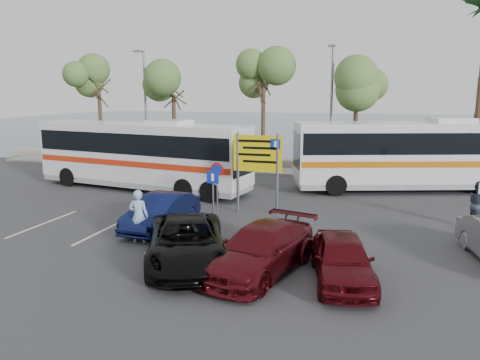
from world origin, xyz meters
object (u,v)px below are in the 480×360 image
(street_lamp_left, at_px, (145,103))
(direction_sign, at_px, (258,160))
(coach_bus_right, at_px, (413,157))
(suv_black, at_px, (187,242))
(street_lamp_right, at_px, (331,104))
(pedestrian_far, at_px, (479,204))
(car_red, at_px, (342,259))
(coach_bus_left, at_px, (142,157))
(car_maroon, at_px, (261,250))
(car_blue, at_px, (162,212))
(pedestrian_near, at_px, (139,216))

(street_lamp_left, height_order, direction_sign, street_lamp_left)
(coach_bus_right, relative_size, suv_black, 2.51)
(street_lamp_right, distance_m, coach_bus_right, 6.35)
(suv_black, bearing_deg, pedestrian_far, 12.99)
(street_lamp_right, height_order, coach_bus_right, street_lamp_right)
(direction_sign, bearing_deg, car_red, -57.32)
(coach_bus_left, xyz_separation_m, suv_black, (7.00, -10.00, -1.09))
(coach_bus_right, xyz_separation_m, car_maroon, (-4.96, -14.00, -1.14))
(coach_bus_left, bearing_deg, car_maroon, -46.77)
(street_lamp_left, distance_m, pedestrian_far, 22.60)
(car_blue, relative_size, pedestrian_far, 2.23)
(coach_bus_right, bearing_deg, car_maroon, -109.51)
(car_blue, bearing_deg, pedestrian_near, -87.31)
(coach_bus_right, distance_m, pedestrian_near, 15.95)
(street_lamp_right, distance_m, car_red, 17.62)
(street_lamp_left, relative_size, coach_bus_left, 0.63)
(pedestrian_near, bearing_deg, car_blue, -100.56)
(street_lamp_right, bearing_deg, car_red, -82.30)
(car_blue, height_order, pedestrian_far, pedestrian_far)
(coach_bus_left, distance_m, pedestrian_near, 9.65)
(car_red, bearing_deg, suv_black, 167.81)
(car_maroon, xyz_separation_m, car_red, (2.40, 0.00, -0.03))
(car_maroon, height_order, suv_black, suv_black)
(pedestrian_near, bearing_deg, coach_bus_left, -72.29)
(street_lamp_left, height_order, pedestrian_far, street_lamp_left)
(car_blue, bearing_deg, coach_bus_right, 50.54)
(street_lamp_left, distance_m, suv_black, 20.37)
(direction_sign, bearing_deg, pedestrian_near, -120.14)
(street_lamp_right, xyz_separation_m, pedestrian_near, (-5.01, -15.52, -3.63))
(coach_bus_left, distance_m, pedestrian_far, 16.77)
(car_red, xyz_separation_m, suv_black, (-4.80, 0.00, 0.04))
(street_lamp_left, bearing_deg, car_maroon, -52.84)
(coach_bus_right, height_order, pedestrian_near, coach_bus_right)
(direction_sign, xyz_separation_m, car_red, (4.30, -6.70, -1.75))
(coach_bus_right, bearing_deg, street_lamp_left, 170.40)
(street_lamp_right, bearing_deg, street_lamp_left, 180.00)
(street_lamp_left, distance_m, car_red, 23.22)
(coach_bus_left, height_order, suv_black, coach_bus_left)
(coach_bus_left, relative_size, car_blue, 3.04)
(street_lamp_left, distance_m, car_maroon, 21.71)
(street_lamp_left, xyz_separation_m, direction_sign, (11.00, -10.32, -2.17))
(direction_sign, distance_m, car_red, 8.15)
(direction_sign, xyz_separation_m, coach_bus_right, (6.86, 7.30, -0.58))
(suv_black, distance_m, pedestrian_far, 11.91)
(suv_black, bearing_deg, street_lamp_left, 97.64)
(coach_bus_right, height_order, car_red, coach_bus_right)
(car_blue, bearing_deg, car_red, -21.04)
(coach_bus_right, bearing_deg, pedestrian_far, -72.54)
(car_blue, distance_m, pedestrian_near, 1.80)
(car_blue, height_order, car_maroon, car_maroon)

